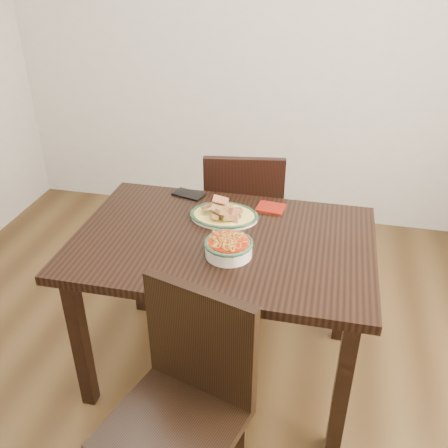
% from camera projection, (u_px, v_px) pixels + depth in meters
% --- Properties ---
extents(floor, '(3.50, 3.50, 0.00)m').
position_uv_depth(floor, '(192.00, 380.00, 2.41)').
color(floor, '#3A2712').
rests_on(floor, ground).
extents(wall_back, '(3.50, 0.10, 2.60)m').
position_uv_depth(wall_back, '(259.00, 35.00, 3.23)').
color(wall_back, beige).
rests_on(wall_back, ground).
extents(dining_table, '(1.27, 0.85, 0.75)m').
position_uv_depth(dining_table, '(223.00, 256.00, 2.16)').
color(dining_table, black).
rests_on(dining_table, ground).
extents(chair_far, '(0.48, 0.48, 0.89)m').
position_uv_depth(chair_far, '(244.00, 215.00, 2.80)').
color(chair_far, black).
rests_on(chair_far, ground).
extents(chair_near, '(0.52, 0.52, 0.89)m').
position_uv_depth(chair_near, '(185.00, 397.00, 1.71)').
color(chair_near, black).
rests_on(chair_near, ground).
extents(fish_plate, '(0.31, 0.24, 0.11)m').
position_uv_depth(fish_plate, '(224.00, 209.00, 2.25)').
color(fish_plate, '#ECE3C7').
rests_on(fish_plate, dining_table).
extents(noodle_bowl, '(0.20, 0.20, 0.08)m').
position_uv_depth(noodle_bowl, '(229.00, 246.00, 1.99)').
color(noodle_bowl, beige).
rests_on(noodle_bowl, dining_table).
extents(smartphone, '(0.17, 0.12, 0.01)m').
position_uv_depth(smartphone, '(189.00, 194.00, 2.46)').
color(smartphone, black).
rests_on(smartphone, dining_table).
extents(napkin, '(0.14, 0.12, 0.01)m').
position_uv_depth(napkin, '(271.00, 208.00, 2.34)').
color(napkin, maroon).
rests_on(napkin, dining_table).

